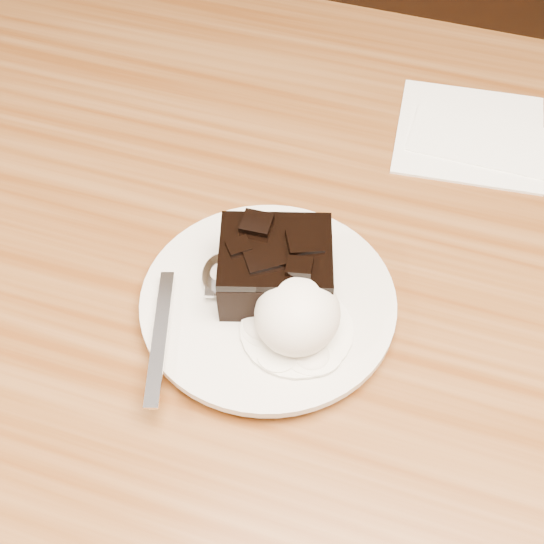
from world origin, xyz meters
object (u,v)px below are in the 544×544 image
(plate, at_px, (268,305))
(ice_cream_scoop, at_px, (297,314))
(dining_table, at_px, (348,463))
(brownie, at_px, (276,269))
(napkin, at_px, (470,133))
(spoon, at_px, (221,276))

(plate, bearing_deg, ice_cream_scoop, -36.73)
(dining_table, distance_m, brownie, 0.42)
(dining_table, height_order, ice_cream_scoop, ice_cream_scoop)
(plate, bearing_deg, dining_table, 36.64)
(plate, relative_size, ice_cream_scoop, 2.98)
(dining_table, relative_size, napkin, 8.26)
(dining_table, height_order, brownie, brownie)
(ice_cream_scoop, bearing_deg, plate, 143.27)
(napkin, bearing_deg, spoon, -122.29)
(plate, bearing_deg, spoon, 172.11)
(dining_table, distance_m, plate, 0.40)
(plate, distance_m, napkin, 0.30)
(ice_cream_scoop, relative_size, spoon, 0.38)
(dining_table, bearing_deg, brownie, -150.20)
(dining_table, distance_m, ice_cream_scoop, 0.43)
(brownie, distance_m, napkin, 0.29)
(spoon, bearing_deg, brownie, -5.81)
(plate, xyz_separation_m, brownie, (0.00, 0.02, 0.03))
(spoon, distance_m, napkin, 0.31)
(plate, xyz_separation_m, spoon, (-0.04, 0.01, 0.01))
(dining_table, bearing_deg, napkin, 78.83)
(spoon, xyz_separation_m, napkin, (0.17, 0.27, -0.02))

